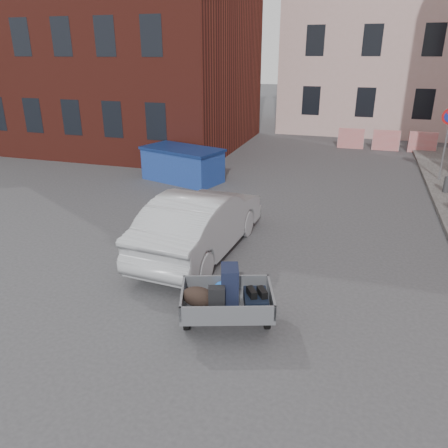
% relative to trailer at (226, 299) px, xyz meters
% --- Properties ---
extents(ground, '(120.00, 120.00, 0.00)m').
position_rel_trailer_xyz_m(ground, '(-1.06, 1.93, -0.61)').
color(ground, '#38383A').
rests_on(ground, ground).
extents(building_brick, '(12.00, 10.00, 14.00)m').
position_rel_trailer_xyz_m(building_brick, '(-10.06, 14.93, 6.39)').
color(building_brick, '#591E16').
rests_on(building_brick, ground).
extents(building_pink, '(16.00, 8.00, 14.00)m').
position_rel_trailer_xyz_m(building_pink, '(4.94, 23.93, 6.39)').
color(building_pink, '#CBA69C').
rests_on(building_pink, ground).
extents(far_building, '(6.00, 6.00, 8.00)m').
position_rel_trailer_xyz_m(far_building, '(-21.06, 23.93, 3.39)').
color(far_building, maroon).
rests_on(far_building, ground).
extents(no_parking_sign, '(0.60, 0.09, 2.65)m').
position_rel_trailer_xyz_m(no_parking_sign, '(4.94, 11.41, 1.41)').
color(no_parking_sign, gray).
rests_on(no_parking_sign, sidewalk).
extents(barriers, '(4.70, 0.18, 1.00)m').
position_rel_trailer_xyz_m(barriers, '(3.14, 16.93, -0.11)').
color(barriers, red).
rests_on(barriers, ground).
extents(trailer, '(1.87, 1.97, 1.20)m').
position_rel_trailer_xyz_m(trailer, '(0.00, 0.00, 0.00)').
color(trailer, black).
rests_on(trailer, ground).
extents(dumpster, '(3.36, 2.40, 1.27)m').
position_rel_trailer_xyz_m(dumpster, '(-4.45, 8.73, 0.03)').
color(dumpster, '#203F98').
rests_on(dumpster, ground).
extents(silver_car, '(1.98, 4.82, 1.55)m').
position_rel_trailer_xyz_m(silver_car, '(-1.56, 2.93, 0.17)').
color(silver_car, '#A7AAAE').
rests_on(silver_car, ground).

